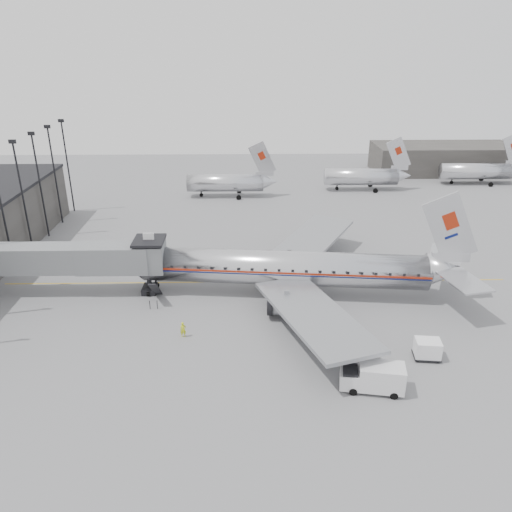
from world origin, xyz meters
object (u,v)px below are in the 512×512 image
(ramp_worker, at_px, (183,330))
(airliner, at_px, (291,268))
(service_van, at_px, (373,377))
(baggage_cart_navy, at_px, (320,316))
(baggage_cart_white, at_px, (427,349))

(ramp_worker, bearing_deg, airliner, 28.39)
(airliner, relative_size, service_van, 7.32)
(service_van, relative_size, baggage_cart_navy, 2.42)
(airliner, relative_size, baggage_cart_navy, 17.71)
(service_van, height_order, baggage_cart_white, service_van)
(baggage_cart_white, height_order, ramp_worker, baggage_cart_white)
(baggage_cart_navy, bearing_deg, service_van, -54.95)
(airliner, bearing_deg, service_van, -66.83)
(service_van, distance_m, ramp_worker, 18.56)
(service_van, xyz_separation_m, baggage_cart_white, (6.03, 4.42, -0.30))
(airliner, relative_size, ramp_worker, 25.01)
(service_van, bearing_deg, ramp_worker, 162.85)
(baggage_cart_navy, relative_size, baggage_cart_white, 0.89)
(baggage_cart_white, relative_size, ramp_worker, 1.59)
(airliner, height_order, baggage_cart_navy, airliner)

